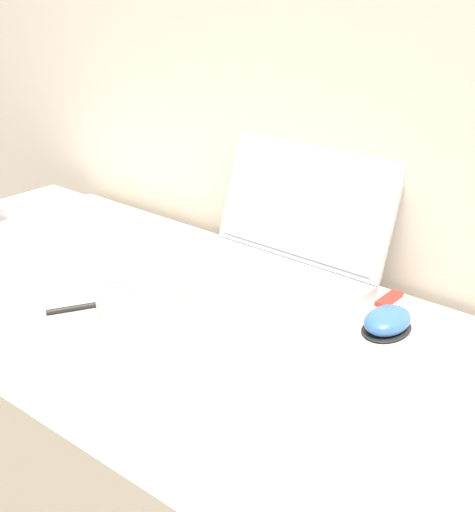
{
  "coord_description": "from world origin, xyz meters",
  "views": [
    {
      "loc": [
        0.67,
        -0.39,
        1.27
      ],
      "look_at": [
        0.0,
        0.4,
        0.81
      ],
      "focal_mm": 50.0,
      "sensor_mm": 36.0,
      "label": 1
    }
  ],
  "objects_px": {
    "computer_mouse": "(387,322)",
    "pen": "(91,305)",
    "usb_stick": "(389,299)",
    "drink_cup": "(135,322)",
    "laptop": "(273,255)",
    "external_keyboard": "(86,220)"
  },
  "relations": [
    {
      "from": "pen",
      "to": "computer_mouse",
      "type": "bearing_deg",
      "value": 30.93
    },
    {
      "from": "computer_mouse",
      "to": "pen",
      "type": "relative_size",
      "value": 0.74
    },
    {
      "from": "laptop",
      "to": "drink_cup",
      "type": "xyz_separation_m",
      "value": [
        0.01,
        -0.32,
        0.01
      ]
    },
    {
      "from": "laptop",
      "to": "drink_cup",
      "type": "distance_m",
      "value": 0.32
    },
    {
      "from": "drink_cup",
      "to": "usb_stick",
      "type": "height_order",
      "value": "drink_cup"
    },
    {
      "from": "laptop",
      "to": "usb_stick",
      "type": "relative_size",
      "value": 5.7
    },
    {
      "from": "laptop",
      "to": "pen",
      "type": "bearing_deg",
      "value": -120.87
    },
    {
      "from": "laptop",
      "to": "external_keyboard",
      "type": "distance_m",
      "value": 0.46
    },
    {
      "from": "external_keyboard",
      "to": "usb_stick",
      "type": "distance_m",
      "value": 0.66
    },
    {
      "from": "usb_stick",
      "to": "external_keyboard",
      "type": "bearing_deg",
      "value": -171.7
    },
    {
      "from": "external_keyboard",
      "to": "pen",
      "type": "distance_m",
      "value": 0.38
    },
    {
      "from": "computer_mouse",
      "to": "usb_stick",
      "type": "xyz_separation_m",
      "value": [
        -0.04,
        0.09,
        -0.01
      ]
    },
    {
      "from": "computer_mouse",
      "to": "external_keyboard",
      "type": "distance_m",
      "value": 0.69
    },
    {
      "from": "external_keyboard",
      "to": "usb_stick",
      "type": "bearing_deg",
      "value": 8.3
    },
    {
      "from": "laptop",
      "to": "external_keyboard",
      "type": "height_order",
      "value": "laptop"
    },
    {
      "from": "computer_mouse",
      "to": "laptop",
      "type": "bearing_deg",
      "value": 172.96
    },
    {
      "from": "drink_cup",
      "to": "pen",
      "type": "xyz_separation_m",
      "value": [
        -0.17,
        0.06,
        -0.05
      ]
    },
    {
      "from": "laptop",
      "to": "computer_mouse",
      "type": "bearing_deg",
      "value": -7.04
    },
    {
      "from": "computer_mouse",
      "to": "external_keyboard",
      "type": "relative_size",
      "value": 0.21
    },
    {
      "from": "usb_stick",
      "to": "drink_cup",
      "type": "bearing_deg",
      "value": -115.82
    },
    {
      "from": "laptop",
      "to": "usb_stick",
      "type": "bearing_deg",
      "value": 16.93
    },
    {
      "from": "external_keyboard",
      "to": "usb_stick",
      "type": "xyz_separation_m",
      "value": [
        0.65,
        0.09,
        -0.01
      ]
    }
  ]
}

